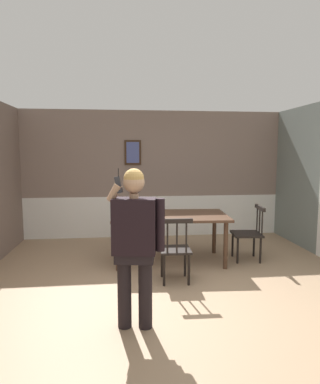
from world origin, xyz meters
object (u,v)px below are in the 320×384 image
(chair_near_window, at_px, (175,250))
(person_figure, at_px, (135,238))
(dining_table, at_px, (170,220))
(chair_by_doorway, at_px, (249,233))

(chair_near_window, bearing_deg, person_figure, -115.40)
(dining_table, xyz_separation_m, chair_near_window, (-0.05, -0.90, -0.24))
(chair_by_doorway, bearing_deg, chair_near_window, 126.96)
(chair_by_doorway, relative_size, person_figure, 0.56)
(chair_near_window, relative_size, chair_by_doorway, 1.01)
(dining_table, xyz_separation_m, person_figure, (-0.64, -2.04, 0.24))
(dining_table, distance_m, chair_by_doorway, 1.33)
(chair_by_doorway, bearing_deg, dining_table, 92.45)
(dining_table, relative_size, chair_by_doorway, 2.09)
(chair_by_doorway, distance_m, person_figure, 2.80)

